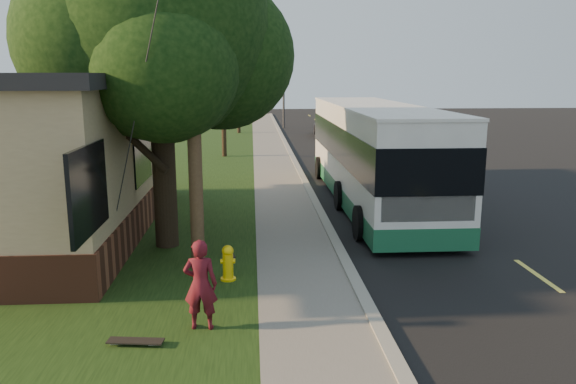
# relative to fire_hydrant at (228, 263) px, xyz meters

# --- Properties ---
(ground) EXTENTS (120.00, 120.00, 0.00)m
(ground) POSITION_rel_fire_hydrant_xyz_m (2.60, 0.00, -0.43)
(ground) COLOR black
(ground) RESTS_ON ground
(road) EXTENTS (8.00, 80.00, 0.01)m
(road) POSITION_rel_fire_hydrant_xyz_m (6.60, 10.00, -0.43)
(road) COLOR black
(road) RESTS_ON ground
(curb) EXTENTS (0.25, 80.00, 0.12)m
(curb) POSITION_rel_fire_hydrant_xyz_m (2.60, 10.00, -0.37)
(curb) COLOR gray
(curb) RESTS_ON ground
(sidewalk) EXTENTS (2.00, 80.00, 0.08)m
(sidewalk) POSITION_rel_fire_hydrant_xyz_m (1.60, 10.00, -0.39)
(sidewalk) COLOR slate
(sidewalk) RESTS_ON ground
(grass_verge) EXTENTS (5.00, 80.00, 0.07)m
(grass_verge) POSITION_rel_fire_hydrant_xyz_m (-1.90, 10.00, -0.40)
(grass_verge) COLOR black
(grass_verge) RESTS_ON ground
(fire_hydrant) EXTENTS (0.32, 0.32, 0.74)m
(fire_hydrant) POSITION_rel_fire_hydrant_xyz_m (0.00, 0.00, 0.00)
(fire_hydrant) COLOR yellow
(fire_hydrant) RESTS_ON grass_verge
(utility_pole) EXTENTS (2.86, 3.21, 9.07)m
(utility_pole) POSITION_rel_fire_hydrant_xyz_m (-0.71, 0.99, 4.20)
(utility_pole) COLOR #473321
(utility_pole) RESTS_ON ground
(leafy_tree) EXTENTS (6.30, 6.00, 7.80)m
(leafy_tree) POSITION_rel_fire_hydrant_xyz_m (-1.57, 2.65, 4.73)
(leafy_tree) COLOR black
(leafy_tree) RESTS_ON grass_verge
(bare_tree_near) EXTENTS (1.38, 1.21, 4.31)m
(bare_tree_near) POSITION_rel_fire_hydrant_xyz_m (-0.90, 18.00, 1.72)
(bare_tree_near) COLOR black
(bare_tree_near) RESTS_ON grass_verge
(bare_tree_far) EXTENTS (1.38, 1.21, 4.03)m
(bare_tree_far) POSITION_rel_fire_hydrant_xyz_m (-0.40, 30.00, 1.57)
(bare_tree_far) COLOR black
(bare_tree_far) RESTS_ON grass_verge
(traffic_signal) EXTENTS (0.18, 0.22, 5.50)m
(traffic_signal) POSITION_rel_fire_hydrant_xyz_m (3.10, 34.00, 2.73)
(traffic_signal) COLOR #2D2D30
(traffic_signal) RESTS_ON ground
(transit_bus) EXTENTS (2.78, 12.05, 3.26)m
(transit_bus) POSITION_rel_fire_hydrant_xyz_m (4.55, 7.23, 1.30)
(transit_bus) COLOR silver
(transit_bus) RESTS_ON ground
(skateboarder) EXTENTS (0.58, 0.40, 1.54)m
(skateboarder) POSITION_rel_fire_hydrant_xyz_m (-0.35, -2.23, 0.41)
(skateboarder) COLOR #53101B
(skateboarder) RESTS_ON grass_verge
(skateboard_main) EXTENTS (0.34, 0.78, 0.07)m
(skateboard_main) POSITION_rel_fire_hydrant_xyz_m (-0.05, 1.59, -0.31)
(skateboard_main) COLOR black
(skateboard_main) RESTS_ON grass_verge
(skateboard_spare) EXTENTS (0.90, 0.33, 0.08)m
(skateboard_spare) POSITION_rel_fire_hydrant_xyz_m (-1.34, -2.78, -0.30)
(skateboard_spare) COLOR black
(skateboard_spare) RESTS_ON grass_verge
(dumpster) EXTENTS (1.52, 1.31, 1.18)m
(dumpster) POSITION_rel_fire_hydrant_xyz_m (-6.08, 6.97, 0.20)
(dumpster) COLOR black
(dumpster) RESTS_ON building_lot
(distant_car) EXTENTS (1.85, 4.38, 1.48)m
(distant_car) POSITION_rel_fire_hydrant_xyz_m (5.82, 27.85, 0.31)
(distant_car) COLOR black
(distant_car) RESTS_ON ground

